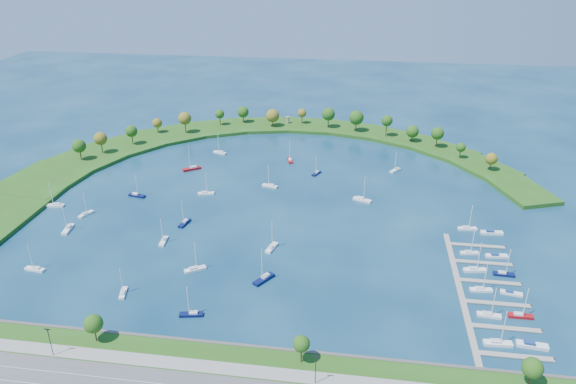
# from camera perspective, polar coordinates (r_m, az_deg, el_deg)

# --- Properties ---
(ground) EXTENTS (700.00, 700.00, 0.00)m
(ground) POSITION_cam_1_polar(r_m,az_deg,el_deg) (258.34, -1.26, -1.20)
(ground) COLOR #082B48
(ground) RESTS_ON ground
(breakwater) EXTENTS (286.74, 247.64, 2.00)m
(breakwater) POSITION_cam_1_polar(r_m,az_deg,el_deg) (311.09, -8.26, 3.49)
(breakwater) COLOR #264D14
(breakwater) RESTS_ON ground
(breakwater_trees) EXTENTS (236.30, 91.26, 14.07)m
(breakwater_trees) POSITION_cam_1_polar(r_m,az_deg,el_deg) (338.81, -0.79, 7.29)
(breakwater_trees) COLOR #382314
(breakwater_trees) RESTS_ON breakwater
(harbor_tower) EXTENTS (2.60, 2.60, 4.71)m
(harbor_tower) POSITION_cam_1_polar(r_m,az_deg,el_deg) (367.33, -0.04, 7.77)
(harbor_tower) COLOR gray
(harbor_tower) RESTS_ON breakwater
(dock_system) EXTENTS (24.28, 82.00, 1.60)m
(dock_system) POSITION_cam_1_polar(r_m,az_deg,el_deg) (208.15, 20.01, -10.01)
(dock_system) COLOR gray
(dock_system) RESTS_ON ground
(moored_boat_0) EXTENTS (4.91, 7.64, 10.93)m
(moored_boat_0) POSITION_cam_1_polar(r_m,az_deg,el_deg) (290.53, 3.09, 2.09)
(moored_boat_0) COLOR #0A113E
(moored_boat_0) RESTS_ON ground
(moored_boat_1) EXTENTS (8.36, 6.59, 12.41)m
(moored_boat_1) POSITION_cam_1_polar(r_m,az_deg,el_deg) (210.22, -9.99, -8.12)
(moored_boat_1) COLOR white
(moored_boat_1) RESTS_ON ground
(moored_boat_2) EXTENTS (4.42, 8.71, 12.33)m
(moored_boat_2) POSITION_cam_1_polar(r_m,az_deg,el_deg) (220.76, -1.78, -5.93)
(moored_boat_2) COLOR white
(moored_boat_2) RESTS_ON ground
(moored_boat_3) EXTENTS (3.57, 7.41, 10.50)m
(moored_boat_3) POSITION_cam_1_polar(r_m,az_deg,el_deg) (203.65, -17.33, -10.25)
(moored_boat_3) COLOR white
(moored_boat_3) RESTS_ON ground
(moored_boat_4) EXTENTS (8.19, 3.13, 11.73)m
(moored_boat_4) POSITION_cam_1_polar(r_m,az_deg,el_deg) (229.33, -25.58, -7.43)
(moored_boat_4) COLOR white
(moored_boat_4) RESTS_ON ground
(moored_boat_5) EXTENTS (9.89, 8.14, 14.86)m
(moored_boat_5) POSITION_cam_1_polar(r_m,az_deg,el_deg) (300.50, -10.32, 2.54)
(moored_boat_5) COLOR maroon
(moored_boat_5) RESTS_ON ground
(moored_boat_6) EXTENTS (3.90, 8.52, 12.10)m
(moored_boat_6) POSITION_cam_1_polar(r_m,az_deg,el_deg) (243.62, -11.07, -3.22)
(moored_boat_6) COLOR #0A113E
(moored_boat_6) RESTS_ON ground
(moored_boat_7) EXTENTS (9.47, 5.91, 13.50)m
(moored_boat_7) POSITION_cam_1_polar(r_m,az_deg,el_deg) (262.65, 7.98, -0.76)
(moored_boat_7) COLOR white
(moored_boat_7) RESTS_ON ground
(moored_boat_8) EXTENTS (8.33, 3.68, 11.85)m
(moored_boat_8) POSITION_cam_1_polar(r_m,az_deg,el_deg) (187.87, -10.36, -12.74)
(moored_boat_8) COLOR #0A113E
(moored_boat_8) RESTS_ON ground
(moored_boat_9) EXTENTS (8.45, 4.15, 11.97)m
(moored_boat_9) POSITION_cam_1_polar(r_m,az_deg,el_deg) (270.00, -8.83, -0.08)
(moored_boat_9) COLOR white
(moored_boat_9) RESTS_ON ground
(moored_boat_10) EXTENTS (4.63, 8.78, 12.43)m
(moored_boat_10) POSITION_cam_1_polar(r_m,az_deg,el_deg) (307.64, 0.21, 3.50)
(moored_boat_10) COLOR maroon
(moored_boat_10) RESTS_ON ground
(moored_boat_11) EXTENTS (6.52, 7.41, 11.39)m
(moored_boat_11) POSITION_cam_1_polar(r_m,az_deg,el_deg) (300.13, 11.50, 2.38)
(moored_boat_11) COLOR white
(moored_boat_11) RESTS_ON ground
(moored_boat_12) EXTENTS (8.98, 4.10, 12.74)m
(moored_boat_12) POSITION_cam_1_polar(r_m,az_deg,el_deg) (275.15, -15.97, -0.29)
(moored_boat_12) COLOR #0A113E
(moored_boat_12) RESTS_ON ground
(moored_boat_13) EXTENTS (8.88, 3.53, 12.70)m
(moored_boat_13) POSITION_cam_1_polar(r_m,az_deg,el_deg) (278.23, -23.78, -1.27)
(moored_boat_13) COLOR white
(moored_boat_13) RESTS_ON ground
(moored_boat_14) EXTENTS (4.91, 7.94, 11.31)m
(moored_boat_14) POSITION_cam_1_polar(r_m,az_deg,el_deg) (264.17, -20.93, -2.17)
(moored_boat_14) COLOR white
(moored_boat_14) RESTS_ON ground
(moored_boat_15) EXTENTS (8.56, 4.77, 12.14)m
(moored_boat_15) POSITION_cam_1_polar(r_m,az_deg,el_deg) (321.84, -7.34, 4.29)
(moored_boat_15) COLOR white
(moored_boat_15) RESTS_ON ground
(moored_boat_16) EXTENTS (8.53, 4.31, 12.08)m
(moored_boat_16) POSITION_cam_1_polar(r_m,az_deg,el_deg) (275.03, -1.95, 0.72)
(moored_boat_16) COLOR white
(moored_boat_16) RESTS_ON ground
(moored_boat_17) EXTENTS (7.50, 9.40, 13.99)m
(moored_boat_17) POSITION_cam_1_polar(r_m,az_deg,el_deg) (201.85, -2.60, -9.25)
(moored_boat_17) COLOR #0A113E
(moored_boat_17) RESTS_ON ground
(moored_boat_18) EXTENTS (2.77, 7.89, 11.38)m
(moored_boat_18) POSITION_cam_1_polar(r_m,az_deg,el_deg) (231.38, -13.25, -5.09)
(moored_boat_18) COLOR white
(moored_boat_18) RESTS_ON ground
(moored_boat_19) EXTENTS (3.59, 9.24, 13.23)m
(moored_boat_19) POSITION_cam_1_polar(r_m,az_deg,el_deg) (253.47, -22.61, -3.64)
(moored_boat_19) COLOR white
(moored_boat_19) RESTS_ON ground
(docked_boat_0) EXTENTS (9.03, 2.98, 13.10)m
(docked_boat_0) POSITION_cam_1_polar(r_m,az_deg,el_deg) (186.06, 21.65, -14.82)
(docked_boat_0) COLOR white
(docked_boat_0) RESTS_ON ground
(docked_boat_1) EXTENTS (9.72, 3.51, 1.94)m
(docked_boat_1) POSITION_cam_1_polar(r_m,az_deg,el_deg) (189.57, 24.76, -14.72)
(docked_boat_1) COLOR white
(docked_boat_1) RESTS_ON ground
(docked_boat_2) EXTENTS (8.16, 2.87, 11.77)m
(docked_boat_2) POSITION_cam_1_polar(r_m,az_deg,el_deg) (196.88, 20.82, -12.21)
(docked_boat_2) COLOR white
(docked_boat_2) RESTS_ON ground
(docked_boat_3) EXTENTS (8.22, 2.33, 12.06)m
(docked_boat_3) POSITION_cam_1_polar(r_m,az_deg,el_deg) (200.50, 23.74, -12.03)
(docked_boat_3) COLOR maroon
(docked_boat_3) RESTS_ON ground
(docked_boat_4) EXTENTS (8.24, 3.07, 11.84)m
(docked_boat_4) POSITION_cam_1_polar(r_m,az_deg,el_deg) (208.42, 20.06, -9.79)
(docked_boat_4) COLOR white
(docked_boat_4) RESTS_ON ground
(docked_boat_5) EXTENTS (7.84, 3.38, 1.55)m
(docked_boat_5) POSITION_cam_1_polar(r_m,az_deg,el_deg) (210.88, 22.88, -9.98)
(docked_boat_5) COLOR white
(docked_boat_5) RESTS_ON ground
(docked_boat_6) EXTENTS (8.99, 3.78, 12.80)m
(docked_boat_6) POSITION_cam_1_polar(r_m,az_deg,el_deg) (219.00, 19.46, -7.84)
(docked_boat_6) COLOR white
(docked_boat_6) RESTS_ON ground
(docked_boat_7) EXTENTS (8.01, 2.57, 11.64)m
(docked_boat_7) POSITION_cam_1_polar(r_m,az_deg,el_deg) (220.45, 22.21, -8.11)
(docked_boat_7) COLOR #0A113E
(docked_boat_7) RESTS_ON ground
(docked_boat_8) EXTENTS (7.64, 3.31, 10.86)m
(docked_boat_8) POSITION_cam_1_polar(r_m,az_deg,el_deg) (229.60, 18.94, -6.14)
(docked_boat_8) COLOR white
(docked_boat_8) RESTS_ON ground
(docked_boat_9) EXTENTS (8.90, 3.35, 1.77)m
(docked_boat_9) POSITION_cam_1_polar(r_m,az_deg,el_deg) (231.24, 21.52, -6.41)
(docked_boat_9) COLOR white
(docked_boat_9) RESTS_ON ground
(docked_boat_10) EXTENTS (8.46, 3.40, 12.09)m
(docked_boat_10) POSITION_cam_1_polar(r_m,az_deg,el_deg) (247.68, 18.74, -3.68)
(docked_boat_10) COLOR white
(docked_boat_10) RESTS_ON ground
(docked_boat_11) EXTENTS (9.55, 3.29, 1.91)m
(docked_boat_11) POSITION_cam_1_polar(r_m,az_deg,el_deg) (247.95, 21.07, -4.09)
(docked_boat_11) COLOR white
(docked_boat_11) RESTS_ON ground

